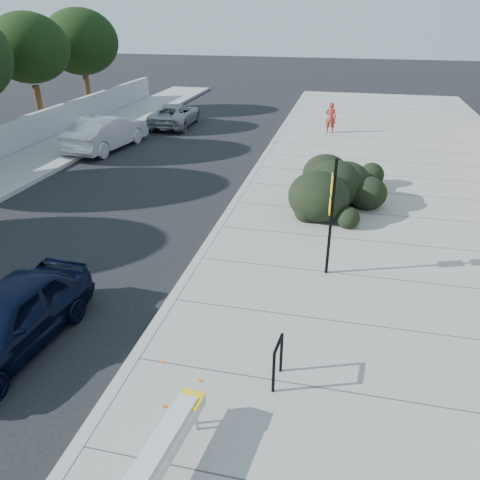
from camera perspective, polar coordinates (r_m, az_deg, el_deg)
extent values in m
plane|color=black|center=(10.72, -8.31, -7.82)|extent=(120.00, 120.00, 0.00)
cube|color=gray|center=(14.61, 20.18, 0.86)|extent=(11.20, 50.00, 0.15)
cube|color=#9E9E99|center=(14.86, -1.61, 3.03)|extent=(0.22, 50.00, 0.17)
cube|color=#9E9E99|center=(18.44, -26.55, 4.92)|extent=(0.22, 50.00, 0.17)
cylinder|color=#332114|center=(27.75, -23.20, 14.46)|extent=(0.36, 0.36, 2.40)
ellipsoid|color=black|center=(27.39, -24.38, 20.55)|extent=(4.00, 4.00, 3.40)
cylinder|color=#332114|center=(31.89, -18.05, 16.57)|extent=(0.36, 0.36, 2.40)
ellipsoid|color=black|center=(31.58, -18.85, 21.91)|extent=(4.40, 4.40, 3.74)
cylinder|color=gray|center=(7.76, -7.04, -20.56)|extent=(0.04, 0.04, 0.36)
cylinder|color=gray|center=(7.68, -5.27, -21.09)|extent=(0.04, 0.04, 0.36)
cylinder|color=gray|center=(7.25, -9.86, -23.47)|extent=(0.22, 1.41, 0.03)
cylinder|color=gray|center=(7.16, -7.96, -24.11)|extent=(0.22, 1.41, 0.03)
cube|color=#B2B2B2|center=(7.11, -8.99, -23.15)|extent=(0.61, 1.90, 0.20)
cube|color=yellow|center=(7.47, -6.21, -18.70)|extent=(0.43, 0.42, 0.02)
cylinder|color=black|center=(8.08, 4.11, -15.84)|extent=(0.05, 0.05, 0.81)
cylinder|color=black|center=(8.46, 5.06, -13.56)|extent=(0.05, 0.05, 0.81)
cylinder|color=black|center=(8.01, 4.70, -12.48)|extent=(0.11, 0.53, 0.05)
cube|color=black|center=(11.07, 11.05, 2.56)|extent=(0.07, 0.07, 2.89)
cube|color=yellow|center=(10.76, 11.13, 6.64)|extent=(0.05, 0.33, 0.47)
cube|color=yellow|center=(10.95, 10.89, 4.07)|extent=(0.05, 0.31, 0.36)
ellipsoid|color=black|center=(15.99, 12.62, 7.62)|extent=(3.32, 4.95, 1.70)
imported|color=black|center=(10.08, -26.40, -8.58)|extent=(1.81, 3.98, 1.33)
imported|color=silver|center=(23.25, -15.96, 12.52)|extent=(2.25, 4.95, 1.58)
imported|color=#96999B|center=(27.39, -7.94, 14.88)|extent=(2.28, 4.54, 1.23)
imported|color=maroon|center=(25.37, 10.99, 14.44)|extent=(0.59, 0.42, 1.54)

